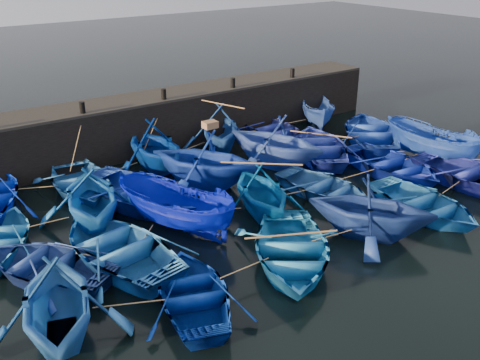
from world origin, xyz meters
TOP-DOWN VIEW (x-y plane):
  - ground at (0.00, 0.00)m, footprint 120.00×120.00m
  - quay_wall at (0.00, 10.50)m, footprint 26.00×2.50m
  - quay_top at (0.00, 10.50)m, footprint 26.00×2.50m
  - bollard_1 at (-4.00, 9.60)m, footprint 0.24×0.24m
  - bollard_2 at (0.00, 9.60)m, footprint 0.24×0.24m
  - bollard_3 at (4.00, 9.60)m, footprint 0.24×0.24m
  - bollard_4 at (8.00, 9.60)m, footprint 0.24×0.24m
  - boat_1 at (-5.25, 7.18)m, footprint 4.01×5.20m
  - boat_2 at (-1.58, 7.65)m, footprint 3.92×4.54m
  - boat_3 at (2.27, 8.22)m, footprint 5.51×5.73m
  - boat_4 at (5.52, 8.25)m, footprint 3.67×4.92m
  - boat_5 at (8.78, 8.18)m, footprint 3.67×4.46m
  - boat_7 at (-5.78, 4.26)m, footprint 4.93×5.36m
  - boat_8 at (-3.73, 4.67)m, footprint 5.68×6.67m
  - boat_9 at (-0.68, 4.79)m, footprint 6.19×6.36m
  - boat_10 at (3.12, 4.86)m, footprint 5.62×6.00m
  - boat_11 at (5.71, 4.65)m, footprint 5.90×6.43m
  - boat_12 at (9.20, 4.57)m, footprint 6.72×7.06m
  - boat_13 at (-8.20, 1.76)m, footprint 5.19×5.59m
  - boat_14 at (-6.05, 1.34)m, footprint 4.75×5.98m
  - boat_15 at (-3.59, 2.03)m, footprint 3.77×5.00m
  - boat_16 at (-0.33, 1.36)m, footprint 4.29×4.68m
  - boat_17 at (2.73, 1.17)m, footprint 3.84×4.83m
  - boat_18 at (6.70, 1.09)m, footprint 3.93×5.31m
  - boat_19 at (9.52, 1.20)m, footprint 2.77×4.94m
  - boat_20 at (-8.77, -1.20)m, footprint 4.85×5.25m
  - boat_21 at (-5.20, -1.99)m, footprint 4.26×4.99m
  - boat_22 at (-1.59, -1.93)m, footprint 5.95×6.31m
  - boat_23 at (1.82, -2.13)m, footprint 5.61×5.72m
  - boat_24 at (4.76, -2.14)m, footprint 3.53×4.81m
  - boat_25 at (8.62, -1.73)m, footprint 4.22×5.66m
  - wooden_crate at (-0.38, 4.79)m, footprint 0.57×0.44m
  - mooring_ropes at (0.26, 5.00)m, footprint 17.59×11.69m
  - loose_oars at (1.52, 3.08)m, footprint 9.56×12.23m

SIDE VIEW (x-z plane):
  - ground at x=0.00m, z-range 0.00..0.00m
  - boat_21 at x=-5.20m, z-range 0.00..0.87m
  - boat_17 at x=2.73m, z-range 0.00..0.90m
  - boat_13 at x=-8.20m, z-range 0.00..0.94m
  - boat_24 at x=4.76m, z-range 0.00..0.97m
  - boat_4 at x=5.52m, z-range 0.00..0.98m
  - boat_1 at x=-5.25m, z-range 0.00..1.00m
  - boat_18 at x=6.70m, z-range 0.00..1.06m
  - boat_22 at x=-1.59m, z-range 0.00..1.07m
  - boat_11 at x=5.71m, z-range 0.00..1.09m
  - boat_14 at x=-6.05m, z-range 0.00..1.11m
  - boat_25 at x=8.62m, z-range 0.00..1.13m
  - boat_8 at x=-3.73m, z-range 0.00..1.17m
  - boat_12 at x=9.20m, z-range 0.00..1.19m
  - boat_5 at x=8.78m, z-range 0.00..1.65m
  - mooring_ropes at x=0.26m, z-range -0.17..1.93m
  - boat_19 at x=9.52m, z-range 0.00..1.80m
  - boat_15 at x=-3.59m, z-range 0.00..1.82m
  - boat_16 at x=-0.33m, z-range 0.00..2.08m
  - boat_23 at x=1.82m, z-range 0.00..2.29m
  - boat_20 at x=-8.77m, z-range 0.00..2.30m
  - boat_3 at x=2.27m, z-range 0.00..2.32m
  - boat_7 at x=-5.78m, z-range 0.00..2.37m
  - boat_2 at x=-1.58m, z-range 0.00..2.38m
  - quay_wall at x=0.00m, z-range 0.00..2.50m
  - boat_10 at x=3.12m, z-range 0.00..2.54m
  - boat_9 at x=-0.68m, z-range 0.00..2.55m
  - loose_oars at x=1.52m, z-range 1.01..2.33m
  - quay_top at x=0.00m, z-range 2.50..2.62m
  - wooden_crate at x=-0.38m, z-range 2.55..2.83m
  - bollard_1 at x=-4.00m, z-range 2.62..3.12m
  - bollard_2 at x=0.00m, z-range 2.62..3.12m
  - bollard_3 at x=4.00m, z-range 2.62..3.12m
  - bollard_4 at x=8.00m, z-range 2.62..3.12m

